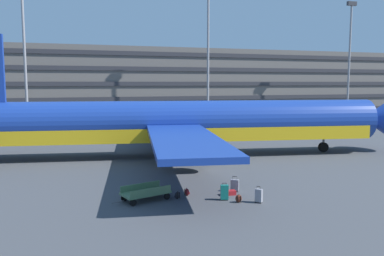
{
  "coord_description": "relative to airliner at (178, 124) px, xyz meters",
  "views": [
    {
      "loc": [
        -9.09,
        -34.08,
        6.48
      ],
      "look_at": [
        0.27,
        -5.43,
        3.0
      ],
      "focal_mm": 37.09,
      "sensor_mm": 36.0,
      "label": 1
    }
  ],
  "objects": [
    {
      "name": "ground_plane",
      "position": [
        -0.5,
        0.78,
        -2.87
      ],
      "size": [
        600.0,
        600.0,
        0.0
      ],
      "primitive_type": "plane",
      "color": "#424449"
    },
    {
      "name": "terminal_structure",
      "position": [
        -0.5,
        42.75,
        3.38
      ],
      "size": [
        154.93,
        20.1,
        12.49
      ],
      "color": "#605B56",
      "rests_on": "ground_plane"
    },
    {
      "name": "airliner",
      "position": [
        0.0,
        0.0,
        0.0
      ],
      "size": [
        40.78,
        33.23,
        10.36
      ],
      "color": "navy",
      "rests_on": "ground_plane"
    },
    {
      "name": "light_mast_left",
      "position": [
        -14.28,
        25.83,
        10.61
      ],
      "size": [
        1.8,
        0.5,
        23.51
      ],
      "color": "gray",
      "rests_on": "ground_plane"
    },
    {
      "name": "light_mast_center_left",
      "position": [
        12.39,
        25.83,
        10.1
      ],
      "size": [
        1.8,
        0.5,
        22.52
      ],
      "color": "gray",
      "rests_on": "ground_plane"
    },
    {
      "name": "light_mast_center_right",
      "position": [
        39.19,
        25.83,
        9.07
      ],
      "size": [
        1.8,
        0.5,
        20.54
      ],
      "color": "gray",
      "rests_on": "ground_plane"
    },
    {
      "name": "suitcase_teal",
      "position": [
        -0.62,
        -12.74,
        -2.74
      ],
      "size": [
        0.84,
        0.45,
        0.26
      ],
      "color": "#B21E23",
      "rests_on": "ground_plane"
    },
    {
      "name": "suitcase_purple",
      "position": [
        0.32,
        -14.61,
        -2.47
      ],
      "size": [
        0.41,
        0.43,
        0.92
      ],
      "color": "gray",
      "rests_on": "ground_plane"
    },
    {
      "name": "suitcase_small",
      "position": [
        -1.26,
        -13.58,
        -2.42
      ],
      "size": [
        0.49,
        0.38,
        0.94
      ],
      "color": "#147266",
      "rests_on": "ground_plane"
    },
    {
      "name": "suitcase_black",
      "position": [
        -0.0,
        -12.17,
        -2.48
      ],
      "size": [
        0.53,
        0.47,
        0.94
      ],
      "color": "gray",
      "rests_on": "ground_plane"
    },
    {
      "name": "backpack_orange",
      "position": [
        -3.69,
        -12.54,
        -2.67
      ],
      "size": [
        0.41,
        0.39,
        0.46
      ],
      "color": "black",
      "rests_on": "ground_plane"
    },
    {
      "name": "backpack_large",
      "position": [
        -2.96,
        -12.11,
        -2.67
      ],
      "size": [
        0.3,
        0.39,
        0.47
      ],
      "color": "maroon",
      "rests_on": "ground_plane"
    },
    {
      "name": "backpack_laid_flat",
      "position": [
        -0.7,
        -14.22,
        -2.66
      ],
      "size": [
        0.4,
        0.36,
        0.48
      ],
      "color": "#592619",
      "rests_on": "ground_plane"
    },
    {
      "name": "baggage_cart",
      "position": [
        -5.41,
        -12.25,
        -2.44
      ],
      "size": [
        3.36,
        1.98,
        0.82
      ],
      "color": "#4C724C",
      "rests_on": "ground_plane"
    }
  ]
}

